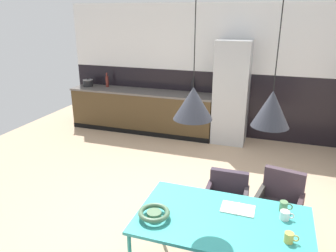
{
  "coord_description": "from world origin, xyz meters",
  "views": [
    {
      "loc": [
        1.08,
        -3.28,
        2.51
      ],
      "look_at": [
        -0.3,
        0.78,
        1.0
      ],
      "focal_mm": 34.34,
      "sensor_mm": 36.0,
      "label": 1
    }
  ],
  "objects_px": {
    "mug_dark_espresso": "(289,238)",
    "bottle_wine_green": "(107,81)",
    "pendant_lamp_over_table_near": "(193,103)",
    "bottle_spice_small": "(193,86)",
    "armchair_corner_seat": "(280,198)",
    "open_book": "(238,209)",
    "dining_table": "(223,223)",
    "armchair_far_side": "(227,194)",
    "fruit_bowl": "(154,213)",
    "refrigerator_column": "(232,93)",
    "mug_white_ceramic": "(284,206)",
    "pendant_lamp_over_table_far": "(271,109)",
    "cooking_pot": "(88,83)",
    "mug_glass_clear": "(285,215)"
  },
  "relations": [
    {
      "from": "bottle_spice_small",
      "to": "mug_dark_espresso",
      "type": "bearing_deg",
      "value": -65.42
    },
    {
      "from": "mug_white_ceramic",
      "to": "mug_glass_clear",
      "type": "relative_size",
      "value": 0.96
    },
    {
      "from": "fruit_bowl",
      "to": "bottle_wine_green",
      "type": "distance_m",
      "value": 4.95
    },
    {
      "from": "mug_white_ceramic",
      "to": "pendant_lamp_over_table_near",
      "type": "xyz_separation_m",
      "value": [
        -0.83,
        -0.28,
        1.0
      ]
    },
    {
      "from": "armchair_corner_seat",
      "to": "refrigerator_column",
      "type": "bearing_deg",
      "value": -59.48
    },
    {
      "from": "refrigerator_column",
      "to": "cooking_pot",
      "type": "relative_size",
      "value": 8.99
    },
    {
      "from": "bottle_spice_small",
      "to": "open_book",
      "type": "bearing_deg",
      "value": -69.23
    },
    {
      "from": "bottle_spice_small",
      "to": "cooking_pot",
      "type": "bearing_deg",
      "value": -175.44
    },
    {
      "from": "mug_white_ceramic",
      "to": "mug_glass_clear",
      "type": "xyz_separation_m",
      "value": [
        0.01,
        -0.13,
        -0.01
      ]
    },
    {
      "from": "cooking_pot",
      "to": "bottle_wine_green",
      "type": "relative_size",
      "value": 0.71
    },
    {
      "from": "armchair_corner_seat",
      "to": "pendant_lamp_over_table_near",
      "type": "height_order",
      "value": "pendant_lamp_over_table_near"
    },
    {
      "from": "dining_table",
      "to": "pendant_lamp_over_table_near",
      "type": "distance_m",
      "value": 1.14
    },
    {
      "from": "fruit_bowl",
      "to": "mug_white_ceramic",
      "type": "xyz_separation_m",
      "value": [
        1.11,
        0.49,
        -0.0
      ]
    },
    {
      "from": "refrigerator_column",
      "to": "pendant_lamp_over_table_near",
      "type": "xyz_separation_m",
      "value": [
        0.18,
        -3.78,
        0.79
      ]
    },
    {
      "from": "refrigerator_column",
      "to": "bottle_wine_green",
      "type": "relative_size",
      "value": 6.35
    },
    {
      "from": "dining_table",
      "to": "pendant_lamp_over_table_far",
      "type": "relative_size",
      "value": 1.61
    },
    {
      "from": "armchair_corner_seat",
      "to": "open_book",
      "type": "distance_m",
      "value": 0.9
    },
    {
      "from": "bottle_wine_green",
      "to": "bottle_spice_small",
      "type": "bearing_deg",
      "value": 3.01
    },
    {
      "from": "mug_white_ceramic",
      "to": "pendant_lamp_over_table_far",
      "type": "xyz_separation_m",
      "value": [
        -0.21,
        -0.35,
        1.03
      ]
    },
    {
      "from": "fruit_bowl",
      "to": "pendant_lamp_over_table_far",
      "type": "relative_size",
      "value": 0.3
    },
    {
      "from": "armchair_corner_seat",
      "to": "cooking_pot",
      "type": "relative_size",
      "value": 3.59
    },
    {
      "from": "fruit_bowl",
      "to": "armchair_corner_seat",
      "type": "bearing_deg",
      "value": 45.95
    },
    {
      "from": "armchair_far_side",
      "to": "pendant_lamp_over_table_near",
      "type": "distance_m",
      "value": 1.61
    },
    {
      "from": "dining_table",
      "to": "open_book",
      "type": "distance_m",
      "value": 0.23
    },
    {
      "from": "armchair_far_side",
      "to": "fruit_bowl",
      "type": "xyz_separation_m",
      "value": [
        -0.51,
        -1.08,
        0.33
      ]
    },
    {
      "from": "mug_glass_clear",
      "to": "pendant_lamp_over_table_near",
      "type": "xyz_separation_m",
      "value": [
        -0.84,
        -0.16,
        1.01
      ]
    },
    {
      "from": "mug_white_ceramic",
      "to": "cooking_pot",
      "type": "bearing_deg",
      "value": 140.62
    },
    {
      "from": "mug_white_ceramic",
      "to": "bottle_spice_small",
      "type": "height_order",
      "value": "bottle_spice_small"
    },
    {
      "from": "dining_table",
      "to": "pendant_lamp_over_table_far",
      "type": "bearing_deg",
      "value": -8.37
    },
    {
      "from": "refrigerator_column",
      "to": "bottle_wine_green",
      "type": "xyz_separation_m",
      "value": [
        -2.84,
        0.13,
        0.02
      ]
    },
    {
      "from": "fruit_bowl",
      "to": "open_book",
      "type": "xyz_separation_m",
      "value": [
        0.7,
        0.38,
        -0.04
      ]
    },
    {
      "from": "armchair_far_side",
      "to": "pendant_lamp_over_table_far",
      "type": "height_order",
      "value": "pendant_lamp_over_table_far"
    },
    {
      "from": "pendant_lamp_over_table_near",
      "to": "open_book",
      "type": "bearing_deg",
      "value": 22.25
    },
    {
      "from": "mug_glass_clear",
      "to": "pendant_lamp_over_table_far",
      "type": "relative_size",
      "value": 0.13
    },
    {
      "from": "mug_glass_clear",
      "to": "mug_dark_espresso",
      "type": "distance_m",
      "value": 0.32
    },
    {
      "from": "armchair_corner_seat",
      "to": "mug_dark_espresso",
      "type": "distance_m",
      "value": 1.13
    },
    {
      "from": "armchair_far_side",
      "to": "mug_glass_clear",
      "type": "height_order",
      "value": "mug_glass_clear"
    },
    {
      "from": "fruit_bowl",
      "to": "mug_white_ceramic",
      "type": "height_order",
      "value": "mug_white_ceramic"
    },
    {
      "from": "open_book",
      "to": "refrigerator_column",
      "type": "bearing_deg",
      "value": 99.41
    },
    {
      "from": "cooking_pot",
      "to": "pendant_lamp_over_table_far",
      "type": "distance_m",
      "value": 5.7
    },
    {
      "from": "open_book",
      "to": "cooking_pot",
      "type": "bearing_deg",
      "value": 136.89
    },
    {
      "from": "mug_dark_espresso",
      "to": "pendant_lamp_over_table_far",
      "type": "height_order",
      "value": "pendant_lamp_over_table_far"
    },
    {
      "from": "pendant_lamp_over_table_near",
      "to": "bottle_spice_small",
      "type": "bearing_deg",
      "value": 104.47
    },
    {
      "from": "mug_dark_espresso",
      "to": "bottle_wine_green",
      "type": "relative_size",
      "value": 0.36
    },
    {
      "from": "armchair_far_side",
      "to": "cooking_pot",
      "type": "height_order",
      "value": "cooking_pot"
    },
    {
      "from": "refrigerator_column",
      "to": "fruit_bowl",
      "type": "xyz_separation_m",
      "value": [
        -0.1,
        -3.99,
        -0.22
      ]
    },
    {
      "from": "armchair_corner_seat",
      "to": "fruit_bowl",
      "type": "relative_size",
      "value": 2.82
    },
    {
      "from": "refrigerator_column",
      "to": "mug_dark_espresso",
      "type": "relative_size",
      "value": 17.45
    },
    {
      "from": "bottle_spice_small",
      "to": "bottle_wine_green",
      "type": "height_order",
      "value": "bottle_wine_green"
    },
    {
      "from": "open_book",
      "to": "cooking_pot",
      "type": "relative_size",
      "value": 1.38
    }
  ]
}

